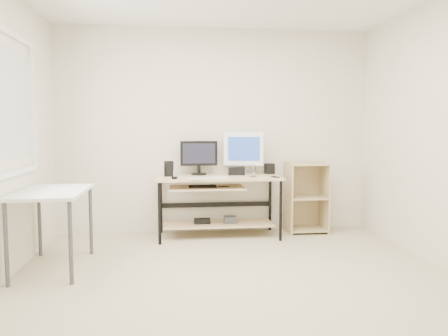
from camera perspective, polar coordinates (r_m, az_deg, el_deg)
room at (r=3.67m, az=-0.24°, el=5.03°), size 4.01×4.01×2.62m
desk at (r=5.35m, az=-1.00°, el=-3.34°), size 1.50×0.65×0.75m
side_table at (r=4.41m, az=-21.51°, el=-3.76°), size 0.60×1.00×0.75m
shelf_unit at (r=5.76m, az=10.60°, el=-3.71°), size 0.50×0.40×0.90m
black_monitor at (r=5.49m, az=-3.30°, el=1.65°), size 0.47×0.19×0.43m
white_imac at (r=5.53m, az=2.57°, el=2.37°), size 0.50×0.17×0.54m
keyboard at (r=5.07m, az=-2.00°, el=-1.32°), size 0.47×0.24×0.02m
mouse at (r=5.38m, az=3.61°, el=-0.83°), size 0.08×0.12×0.04m
center_speaker at (r=5.47m, az=1.64°, el=-0.41°), size 0.20×0.09×0.10m
speaker_left at (r=5.35m, az=-7.21°, el=-0.04°), size 0.12×0.12×0.19m
speaker_right at (r=5.64m, az=5.97°, el=-0.09°), size 0.12×0.12×0.13m
audio_controller at (r=5.34m, az=-7.45°, el=-0.36°), size 0.08×0.06×0.14m
volume_puck at (r=5.07m, az=-6.49°, el=-1.27°), size 0.09×0.09×0.03m
smartphone at (r=5.25m, az=6.73°, el=-1.16°), size 0.09×0.14×0.01m
coaster at (r=5.25m, az=3.81°, el=-1.16°), size 0.12×0.12×0.01m
drinking_glass at (r=5.24m, az=3.82°, el=-0.35°), size 0.09×0.09×0.14m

